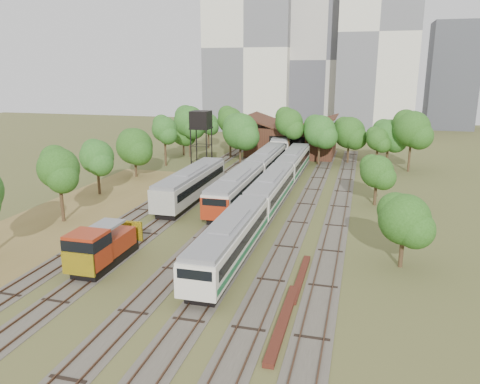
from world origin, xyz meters
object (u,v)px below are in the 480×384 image
(railcar_red_set, at_px, (253,174))
(railcar_green_set, at_px, (271,190))
(shunter_locomotive, at_px, (100,248))
(water_tower, at_px, (201,122))

(railcar_red_set, height_order, railcar_green_set, railcar_red_set)
(shunter_locomotive, bearing_deg, water_tower, 95.47)
(railcar_green_set, xyz_separation_m, water_tower, (-13.28, 12.97, 6.39))
(railcar_red_set, relative_size, shunter_locomotive, 4.27)
(railcar_green_set, bearing_deg, railcar_red_set, 117.12)
(railcar_red_set, distance_m, railcar_green_set, 8.77)
(shunter_locomotive, height_order, water_tower, water_tower)
(railcar_red_set, height_order, water_tower, water_tower)
(railcar_red_set, relative_size, water_tower, 3.49)
(railcar_red_set, xyz_separation_m, shunter_locomotive, (-6.00, -29.03, -0.26))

